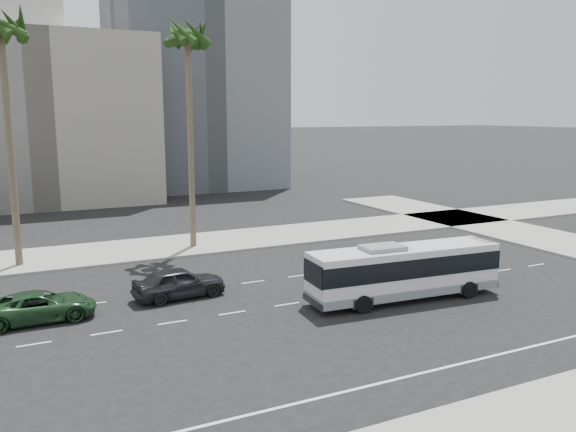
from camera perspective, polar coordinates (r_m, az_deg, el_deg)
ground at (r=31.68m, az=4.82°, el=-7.88°), size 700.00×700.00×0.00m
sidewalk_north at (r=45.21m, az=-5.28°, el=-2.34°), size 120.00×7.00×0.15m
midrise_beige_west at (r=70.93m, az=-23.43°, el=8.62°), size 24.00×18.00×18.00m
midrise_gray_center at (r=81.39m, az=-9.39°, el=12.19°), size 20.00×20.00×26.00m
civic_tower at (r=277.71m, az=-23.96°, el=15.19°), size 42.00×42.00×129.00m
highrise_right at (r=264.12m, az=-13.11°, el=15.25°), size 26.00×26.00×70.00m
highrise_far at (r=299.06m, az=-9.61°, el=13.76°), size 22.00×22.00×60.00m
city_bus at (r=31.34m, az=11.31°, el=-5.21°), size 10.67×3.08×3.02m
car_a at (r=31.74m, az=-10.61°, el=-6.41°), size 2.36×5.04×1.67m
car_b at (r=30.27m, az=-23.10°, el=-8.12°), size 2.37×5.10×1.41m
palm_near at (r=42.47m, az=-9.80°, el=16.46°), size 4.78×4.78×16.10m
palm_mid at (r=40.46m, az=-26.32°, el=15.73°), size 5.20×5.20×16.05m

